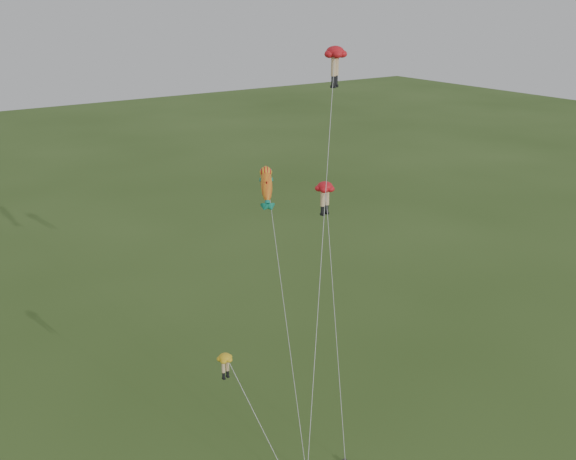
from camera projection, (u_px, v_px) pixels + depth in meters
legs_kite_red_high at (335, 61)px, 40.65m from camera, size 10.07×10.65×24.33m
legs_kite_red_mid at (325, 193)px, 43.35m from camera, size 5.35×9.25×15.51m
legs_kite_yellow at (229, 367)px, 35.83m from camera, size 2.62×5.49×8.51m
fish_kite at (267, 185)px, 44.43m from camera, size 5.62×12.61×16.36m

